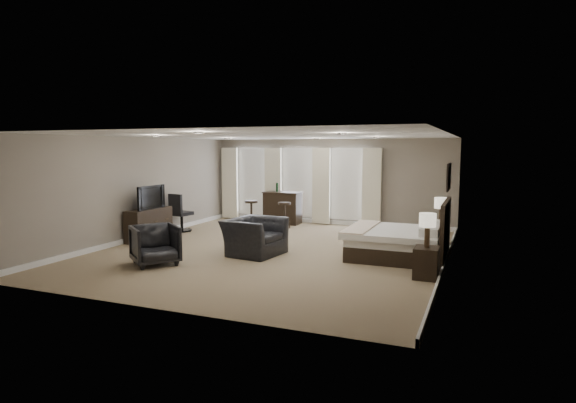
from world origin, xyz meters
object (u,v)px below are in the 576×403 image
at_px(lamp_far, 441,211).
at_px(desk_chair, 182,212).
at_px(tv, 148,206).
at_px(bar_counter, 283,208).
at_px(armchair_far, 155,243).
at_px(bed, 391,228).
at_px(bar_stool_left, 251,214).
at_px(lamp_near, 427,230).
at_px(armchair_near, 254,230).
at_px(nightstand_far, 440,236).
at_px(nightstand_near, 426,263).
at_px(dresser, 149,224).
at_px(bar_stool_right, 285,216).

xyz_separation_m(lamp_far, desk_chair, (-6.89, -0.46, -0.32)).
relative_size(tv, bar_counter, 0.90).
height_order(armchair_far, bar_counter, bar_counter).
relative_size(bed, lamp_far, 3.09).
bearing_deg(desk_chair, bar_stool_left, -130.52).
xyz_separation_m(lamp_near, lamp_far, (0.00, 2.90, -0.01)).
relative_size(armchair_near, desk_chair, 1.14).
bearing_deg(armchair_near, nightstand_far, -50.27).
height_order(nightstand_near, armchair_far, armchair_far).
distance_m(nightstand_near, nightstand_far, 2.90).
bearing_deg(dresser, lamp_far, 14.94).
bearing_deg(bar_counter, dresser, -119.42).
distance_m(bed, nightstand_near, 1.74).
bearing_deg(desk_chair, nightstand_far, -165.21).
bearing_deg(nightstand_near, armchair_far, -169.08).
bearing_deg(bar_counter, nightstand_far, -21.43).
height_order(dresser, tv, tv).
bearing_deg(bar_stool_right, tv, -131.56).
distance_m(armchair_near, armchair_far, 2.14).
distance_m(bar_counter, bar_stool_right, 0.98).
relative_size(dresser, armchair_near, 1.13).
distance_m(nightstand_near, bar_stool_left, 6.48).
bearing_deg(bar_counter, lamp_far, -21.43).
bearing_deg(tv, armchair_near, -98.43).
distance_m(dresser, armchair_far, 2.71).
relative_size(nightstand_near, lamp_near, 0.91).
xyz_separation_m(lamp_far, armchair_near, (-3.71, -2.32, -0.33)).
relative_size(bar_stool_right, desk_chair, 0.72).
bearing_deg(bar_stool_right, lamp_near, -41.75).
bearing_deg(bar_stool_left, tv, -121.16).
height_order(lamp_far, armchair_near, lamp_far).
distance_m(bar_stool_left, desk_chair, 1.99).
height_order(lamp_near, bar_counter, lamp_near).
height_order(lamp_near, bar_stool_left, lamp_near).
height_order(lamp_far, bar_stool_left, lamp_far).
xyz_separation_m(dresser, bar_stool_left, (1.59, 2.62, 0.00)).
relative_size(lamp_far, armchair_near, 0.53).
xyz_separation_m(bed, bar_counter, (-3.92, 3.34, -0.13)).
bearing_deg(tv, nightstand_far, -75.06).
bearing_deg(nightstand_near, desk_chair, 160.51).
bearing_deg(dresser, armchair_far, -49.21).
bearing_deg(nightstand_far, nightstand_near, -90.00).
bearing_deg(bar_stool_left, bed, -26.63).
bearing_deg(armchair_far, bar_stool_left, 40.70).
distance_m(armchair_near, desk_chair, 3.68).
distance_m(tv, bar_stool_left, 3.10).
relative_size(lamp_near, armchair_far, 0.70).
relative_size(lamp_far, tv, 0.63).
distance_m(bed, lamp_near, 1.72).
xyz_separation_m(tv, armchair_far, (1.77, -2.05, -0.43)).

